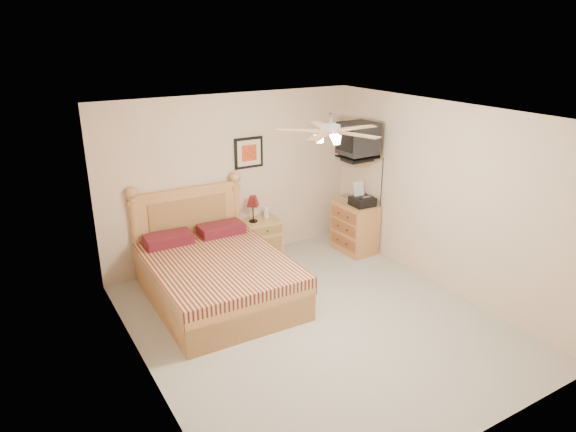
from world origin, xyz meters
TOP-DOWN VIEW (x-y plane):
  - floor at (0.00, 0.00)m, footprint 4.50×4.50m
  - ceiling at (0.00, 0.00)m, footprint 4.00×4.50m
  - wall_back at (0.00, 2.25)m, footprint 4.00×0.04m
  - wall_front at (0.00, -2.25)m, footprint 4.00×0.04m
  - wall_left at (-2.00, 0.00)m, footprint 0.04×4.50m
  - wall_right at (2.00, 0.00)m, footprint 0.04×4.50m
  - bed at (-0.77, 1.12)m, footprint 1.67×2.17m
  - nightstand at (0.33, 2.00)m, footprint 0.59×0.45m
  - table_lamp at (0.21, 2.02)m, footprint 0.24×0.24m
  - lotion_bottle at (0.45, 2.05)m, footprint 0.10×0.10m
  - framed_picture at (0.27, 2.23)m, footprint 0.46×0.04m
  - dresser at (1.73, 1.48)m, footprint 0.48×0.68m
  - fax_machine at (1.76, 1.36)m, footprint 0.34×0.36m
  - magazine_lower at (1.66, 1.69)m, footprint 0.28×0.31m
  - magazine_upper at (1.69, 1.71)m, footprint 0.25×0.31m
  - wall_tv at (1.75, 1.34)m, footprint 0.56×0.46m
  - ceiling_fan at (0.00, -0.20)m, footprint 1.14×1.14m

SIDE VIEW (x-z plane):
  - floor at x=0.00m, z-range 0.00..0.00m
  - nightstand at x=0.33m, z-range 0.00..0.61m
  - dresser at x=1.73m, z-range 0.00..0.79m
  - bed at x=-0.77m, z-range 0.00..1.38m
  - lotion_bottle at x=0.45m, z-range 0.61..0.83m
  - magazine_lower at x=1.66m, z-range 0.79..0.81m
  - table_lamp at x=0.21m, z-range 0.61..1.02m
  - magazine_upper at x=1.69m, z-range 0.81..0.83m
  - fax_machine at x=1.76m, z-range 0.79..1.14m
  - wall_back at x=0.00m, z-range 0.00..2.50m
  - wall_front at x=0.00m, z-range 0.00..2.50m
  - wall_left at x=-2.00m, z-range 0.00..2.50m
  - wall_right at x=2.00m, z-range 0.00..2.50m
  - framed_picture at x=0.27m, z-range 1.39..1.85m
  - wall_tv at x=1.75m, z-range 1.52..2.10m
  - ceiling_fan at x=0.00m, z-range 2.22..2.50m
  - ceiling at x=0.00m, z-range 2.48..2.52m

